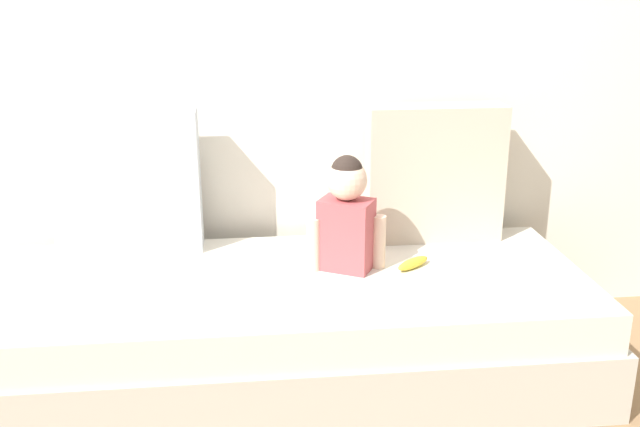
% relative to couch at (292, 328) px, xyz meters
% --- Properties ---
extents(ground_plane, '(12.00, 12.00, 0.00)m').
position_rel_couch_xyz_m(ground_plane, '(0.00, 0.00, -0.21)').
color(ground_plane, '#93704C').
extents(back_wall, '(5.51, 0.10, 2.59)m').
position_rel_couch_xyz_m(back_wall, '(0.00, 0.60, 1.09)').
color(back_wall, silver).
rests_on(back_wall, ground).
extents(couch, '(2.31, 0.93, 0.42)m').
position_rel_couch_xyz_m(couch, '(0.00, 0.00, 0.00)').
color(couch, beige).
rests_on(couch, ground).
extents(throw_pillow_left, '(0.58, 0.16, 0.58)m').
position_rel_couch_xyz_m(throw_pillow_left, '(-0.64, 0.37, 0.50)').
color(throw_pillow_left, '#B2BCC6').
rests_on(throw_pillow_left, couch).
extents(throw_pillow_right, '(0.58, 0.16, 0.58)m').
position_rel_couch_xyz_m(throw_pillow_right, '(0.64, 0.37, 0.50)').
color(throw_pillow_right, '#C1B29E').
rests_on(throw_pillow_right, couch).
extents(toddler, '(0.31, 0.21, 0.45)m').
position_rel_couch_xyz_m(toddler, '(0.22, 0.06, 0.44)').
color(toddler, '#B24C51').
rests_on(toddler, couch).
extents(banana, '(0.16, 0.14, 0.04)m').
position_rel_couch_xyz_m(banana, '(0.48, 0.04, 0.23)').
color(banana, yellow).
rests_on(banana, couch).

